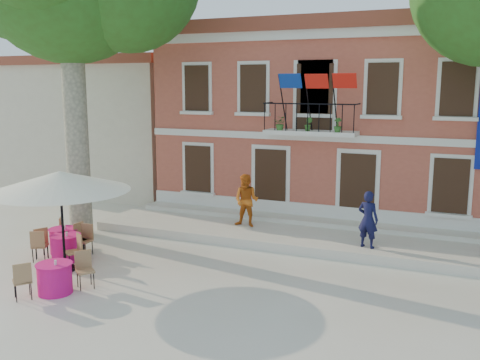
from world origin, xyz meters
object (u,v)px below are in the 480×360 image
object	(u,v)px
pedestrian_navy	(368,219)
cafe_table_4	(64,239)
patio_umbrella	(60,181)
pedestrian_orange	(246,201)
cafe_table_3	(66,246)
cafe_table_1	(55,277)

from	to	relation	value
pedestrian_navy	cafe_table_4	xyz separation A→B (m)	(-8.71, -3.22, -0.74)
patio_umbrella	pedestrian_orange	xyz separation A→B (m)	(3.35, 5.30, -1.32)
pedestrian_navy	pedestrian_orange	size ratio (longest dim) A/B	0.95
pedestrian_navy	cafe_table_4	bearing A→B (deg)	35.37
pedestrian_navy	cafe_table_3	xyz separation A→B (m)	(-8.16, -3.76, -0.74)
cafe_table_1	pedestrian_navy	bearing A→B (deg)	41.47
patio_umbrella	cafe_table_3	bearing A→B (deg)	128.18
patio_umbrella	cafe_table_1	size ratio (longest dim) A/B	2.16
pedestrian_navy	pedestrian_orange	bearing A→B (deg)	4.10
patio_umbrella	cafe_table_1	xyz separation A→B (m)	(0.93, -1.44, -2.11)
pedestrian_navy	cafe_table_4	size ratio (longest dim) A/B	0.93
pedestrian_orange	cafe_table_4	size ratio (longest dim) A/B	0.97
pedestrian_orange	pedestrian_navy	bearing A→B (deg)	-10.45
cafe_table_3	cafe_table_4	size ratio (longest dim) A/B	1.00
pedestrian_orange	cafe_table_4	bearing A→B (deg)	-137.17
pedestrian_navy	cafe_table_4	world-z (taller)	pedestrian_navy
patio_umbrella	cafe_table_3	distance (m)	2.29
patio_umbrella	cafe_table_1	distance (m)	2.72
cafe_table_4	patio_umbrella	bearing A→B (deg)	-48.55
cafe_table_1	cafe_table_4	size ratio (longest dim) A/B	0.94
pedestrian_navy	pedestrian_orange	xyz separation A→B (m)	(-4.26, 0.83, 0.04)
pedestrian_navy	cafe_table_1	world-z (taller)	pedestrian_navy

